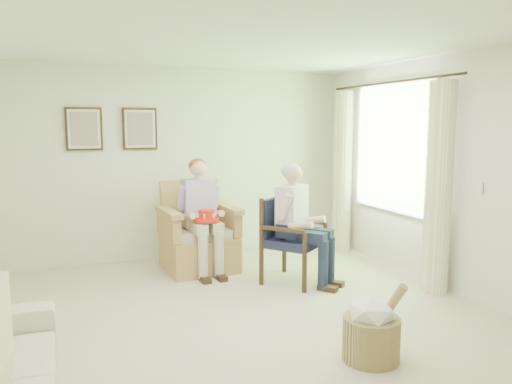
# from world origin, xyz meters

# --- Properties ---
(floor) EXTENTS (5.50, 5.50, 0.00)m
(floor) POSITION_xyz_m (0.00, 0.00, 0.00)
(floor) COLOR #C1B29B
(floor) RESTS_ON ground
(back_wall) EXTENTS (5.00, 0.04, 2.60)m
(back_wall) POSITION_xyz_m (0.00, 2.75, 1.30)
(back_wall) COLOR silver
(back_wall) RESTS_ON ground
(front_wall) EXTENTS (5.00, 0.04, 2.60)m
(front_wall) POSITION_xyz_m (0.00, -2.75, 1.30)
(front_wall) COLOR silver
(front_wall) RESTS_ON ground
(right_wall) EXTENTS (0.04, 5.50, 2.60)m
(right_wall) POSITION_xyz_m (2.50, 0.00, 1.30)
(right_wall) COLOR silver
(right_wall) RESTS_ON ground
(ceiling) EXTENTS (5.00, 5.50, 0.02)m
(ceiling) POSITION_xyz_m (0.00, 0.00, 2.60)
(ceiling) COLOR white
(ceiling) RESTS_ON back_wall
(window) EXTENTS (0.13, 2.50, 1.63)m
(window) POSITION_xyz_m (2.46, 1.20, 1.58)
(window) COLOR #2D6B23
(window) RESTS_ON right_wall
(curtain_left) EXTENTS (0.34, 0.34, 2.30)m
(curtain_left) POSITION_xyz_m (2.33, 0.22, 1.15)
(curtain_left) COLOR beige
(curtain_left) RESTS_ON ground
(curtain_right) EXTENTS (0.34, 0.34, 2.30)m
(curtain_right) POSITION_xyz_m (2.33, 2.18, 1.15)
(curtain_right) COLOR beige
(curtain_right) RESTS_ON ground
(framed_print_left) EXTENTS (0.45, 0.05, 0.55)m
(framed_print_left) POSITION_xyz_m (-1.15, 2.71, 1.78)
(framed_print_left) COLOR #382114
(framed_print_left) RESTS_ON back_wall
(framed_print_right) EXTENTS (0.45, 0.05, 0.55)m
(framed_print_right) POSITION_xyz_m (-0.45, 2.71, 1.78)
(framed_print_right) COLOR #382114
(framed_print_right) RESTS_ON back_wall
(wicker_armchair) EXTENTS (0.88, 0.87, 1.12)m
(wicker_armchair) POSITION_xyz_m (0.14, 2.03, 0.36)
(wicker_armchair) COLOR tan
(wicker_armchair) RESTS_ON ground
(wood_armchair) EXTENTS (0.64, 0.60, 0.98)m
(wood_armchair) POSITION_xyz_m (1.04, 1.19, 0.54)
(wood_armchair) COLOR black
(wood_armchair) RESTS_ON ground
(person_wicker) EXTENTS (0.40, 0.63, 1.39)m
(person_wicker) POSITION_xyz_m (0.14, 1.88, 0.82)
(person_wicker) COLOR beige
(person_wicker) RESTS_ON ground
(person_dark) EXTENTS (0.40, 0.63, 1.37)m
(person_dark) POSITION_xyz_m (1.04, 1.03, 0.81)
(person_dark) COLOR #1A213A
(person_dark) RESTS_ON ground
(red_hat) EXTENTS (0.31, 0.31, 0.14)m
(red_hat) POSITION_xyz_m (0.15, 1.68, 0.74)
(red_hat) COLOR red
(red_hat) RESTS_ON person_wicker
(hatbox) EXTENTS (0.47, 0.47, 0.66)m
(hatbox) POSITION_xyz_m (0.74, -0.89, 0.26)
(hatbox) COLOR tan
(hatbox) RESTS_ON ground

